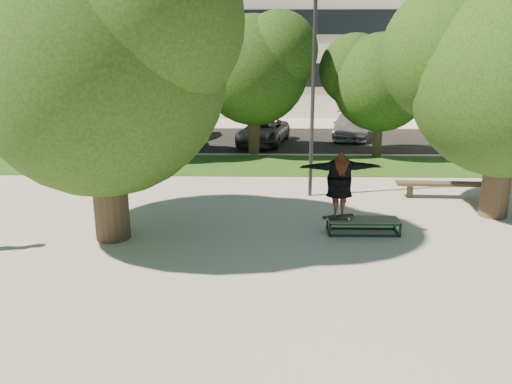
{
  "coord_description": "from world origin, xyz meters",
  "views": [
    {
      "loc": [
        -0.39,
        -10.58,
        4.43
      ],
      "look_at": [
        -0.65,
        0.6,
        1.33
      ],
      "focal_mm": 35.0,
      "sensor_mm": 36.0,
      "label": 1
    }
  ],
  "objects_px": {
    "car_silver_a": "(180,134)",
    "grind_box": "(363,226)",
    "car_dark": "(182,125)",
    "tree_right": "(507,67)",
    "car_grey": "(263,131)",
    "car_silver_b": "(350,126)",
    "tree_left": "(96,54)",
    "bench": "(449,185)",
    "lamppost": "(313,97)"
  },
  "relations": [
    {
      "from": "grind_box",
      "to": "car_silver_b",
      "type": "relative_size",
      "value": 0.4
    },
    {
      "from": "bench",
      "to": "tree_left",
      "type": "bearing_deg",
      "value": -156.59
    },
    {
      "from": "grind_box",
      "to": "bench",
      "type": "xyz_separation_m",
      "value": [
        3.31,
        3.31,
        0.23
      ]
    },
    {
      "from": "tree_right",
      "to": "car_dark",
      "type": "bearing_deg",
      "value": 129.97
    },
    {
      "from": "tree_left",
      "to": "lamppost",
      "type": "height_order",
      "value": "tree_left"
    },
    {
      "from": "car_grey",
      "to": "lamppost",
      "type": "bearing_deg",
      "value": -69.03
    },
    {
      "from": "tree_left",
      "to": "car_silver_a",
      "type": "relative_size",
      "value": 1.86
    },
    {
      "from": "bench",
      "to": "car_grey",
      "type": "height_order",
      "value": "car_grey"
    },
    {
      "from": "bench",
      "to": "grind_box",
      "type": "bearing_deg",
      "value": -132.64
    },
    {
      "from": "car_grey",
      "to": "car_silver_b",
      "type": "distance_m",
      "value": 5.05
    },
    {
      "from": "car_silver_b",
      "to": "tree_right",
      "type": "bearing_deg",
      "value": -73.02
    },
    {
      "from": "car_silver_a",
      "to": "grind_box",
      "type": "bearing_deg",
      "value": -67.61
    },
    {
      "from": "tree_right",
      "to": "car_grey",
      "type": "xyz_separation_m",
      "value": [
        -6.52,
        11.47,
        -3.46
      ]
    },
    {
      "from": "tree_right",
      "to": "grind_box",
      "type": "relative_size",
      "value": 3.62
    },
    {
      "from": "bench",
      "to": "car_dark",
      "type": "height_order",
      "value": "car_dark"
    },
    {
      "from": "grind_box",
      "to": "car_grey",
      "type": "distance_m",
      "value": 13.33
    },
    {
      "from": "bench",
      "to": "car_silver_a",
      "type": "bearing_deg",
      "value": 141.51
    },
    {
      "from": "lamppost",
      "to": "car_silver_b",
      "type": "bearing_deg",
      "value": 74.97
    },
    {
      "from": "bench",
      "to": "car_grey",
      "type": "xyz_separation_m",
      "value": [
        -5.98,
        9.74,
        0.21
      ]
    },
    {
      "from": "bench",
      "to": "lamppost",
      "type": "bearing_deg",
      "value": 179.98
    },
    {
      "from": "car_grey",
      "to": "grind_box",
      "type": "bearing_deg",
      "value": -66.98
    },
    {
      "from": "grind_box",
      "to": "car_dark",
      "type": "xyz_separation_m",
      "value": [
        -7.07,
        14.6,
        0.57
      ]
    },
    {
      "from": "tree_right",
      "to": "car_silver_a",
      "type": "xyz_separation_m",
      "value": [
        -10.59,
        10.42,
        -3.44
      ]
    },
    {
      "from": "tree_right",
      "to": "car_silver_b",
      "type": "xyz_separation_m",
      "value": [
        -1.84,
        13.38,
        -3.45
      ]
    },
    {
      "from": "lamppost",
      "to": "car_dark",
      "type": "distance_m",
      "value": 12.85
    },
    {
      "from": "car_silver_a",
      "to": "car_dark",
      "type": "distance_m",
      "value": 2.63
    },
    {
      "from": "grind_box",
      "to": "lamppost",
      "type": "bearing_deg",
      "value": 107.0
    },
    {
      "from": "lamppost",
      "to": "bench",
      "type": "distance_m",
      "value": 5.16
    },
    {
      "from": "grind_box",
      "to": "car_silver_b",
      "type": "distance_m",
      "value": 15.1
    },
    {
      "from": "car_dark",
      "to": "car_silver_a",
      "type": "bearing_deg",
      "value": -76.75
    },
    {
      "from": "lamppost",
      "to": "car_silver_b",
      "type": "distance_m",
      "value": 12.13
    },
    {
      "from": "bench",
      "to": "car_grey",
      "type": "distance_m",
      "value": 11.43
    },
    {
      "from": "tree_right",
      "to": "car_dark",
      "type": "height_order",
      "value": "tree_right"
    },
    {
      "from": "car_silver_b",
      "to": "car_grey",
      "type": "bearing_deg",
      "value": -148.64
    },
    {
      "from": "bench",
      "to": "car_silver_b",
      "type": "bearing_deg",
      "value": 98.71
    },
    {
      "from": "car_grey",
      "to": "car_dark",
      "type": "bearing_deg",
      "value": 172.01
    },
    {
      "from": "bench",
      "to": "car_grey",
      "type": "relative_size",
      "value": 0.72
    },
    {
      "from": "grind_box",
      "to": "car_dark",
      "type": "distance_m",
      "value": 16.23
    },
    {
      "from": "tree_left",
      "to": "car_dark",
      "type": "distance_m",
      "value": 15.47
    },
    {
      "from": "tree_right",
      "to": "bench",
      "type": "height_order",
      "value": "tree_right"
    },
    {
      "from": "grind_box",
      "to": "tree_right",
      "type": "bearing_deg",
      "value": 22.28
    },
    {
      "from": "car_grey",
      "to": "tree_right",
      "type": "bearing_deg",
      "value": -48.93
    },
    {
      "from": "car_grey",
      "to": "car_silver_a",
      "type": "bearing_deg",
      "value": -153.99
    },
    {
      "from": "grind_box",
      "to": "car_dark",
      "type": "height_order",
      "value": "car_dark"
    },
    {
      "from": "car_silver_a",
      "to": "car_silver_b",
      "type": "height_order",
      "value": "car_silver_a"
    },
    {
      "from": "bench",
      "to": "car_silver_b",
      "type": "height_order",
      "value": "car_silver_b"
    },
    {
      "from": "bench",
      "to": "car_silver_a",
      "type": "relative_size",
      "value": 0.87
    },
    {
      "from": "tree_left",
      "to": "lamppost",
      "type": "distance_m",
      "value": 6.7
    },
    {
      "from": "tree_right",
      "to": "car_silver_a",
      "type": "relative_size",
      "value": 1.7
    },
    {
      "from": "grind_box",
      "to": "tree_left",
      "type": "bearing_deg",
      "value": -176.29
    }
  ]
}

